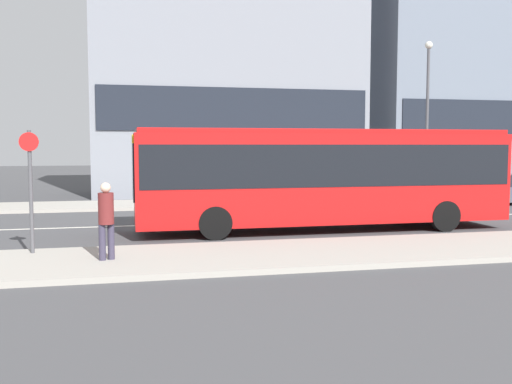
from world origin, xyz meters
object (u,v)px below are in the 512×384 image
Objects in this scene: parked_car_0 at (496,190)px; street_lamp at (427,104)px; city_bus at (323,172)px; pedestrian_near_stop at (106,216)px; bus_stop_sign at (30,182)px.

parked_car_0 is 5.10m from street_lamp.
city_bus is 7.67m from pedestrian_near_stop.
street_lamp is (16.28, 10.76, 2.82)m from bus_stop_sign.
pedestrian_near_stop reaches higher than parked_car_0.
street_lamp reaches higher than pedestrian_near_stop.
city_bus reaches higher than pedestrian_near_stop.
pedestrian_near_stop is (-16.84, -9.78, 0.47)m from parked_car_0.
street_lamp reaches higher than city_bus.
city_bus is 11.90m from parked_car_0.
pedestrian_near_stop is at bearing -34.81° from bus_stop_sign.
parked_car_0 is at bearing -43.59° from street_lamp.
street_lamp is (14.53, 11.98, 3.52)m from pedestrian_near_stop.
parked_car_0 is at bearing 24.76° from bus_stop_sign.
parked_car_0 is 2.39× the size of pedestrian_near_stop.
parked_car_0 is 0.55× the size of street_lamp.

